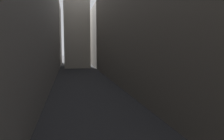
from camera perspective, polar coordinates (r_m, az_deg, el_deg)
ground_plane at (r=39.92m, az=-7.25°, el=-3.50°), size 264.00×264.00×0.00m
building_block_left at (r=42.50m, az=-24.02°, el=11.60°), size 12.52×108.00×22.16m
building_block_right at (r=43.69m, az=7.45°, el=10.51°), size 11.41×108.00×20.06m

